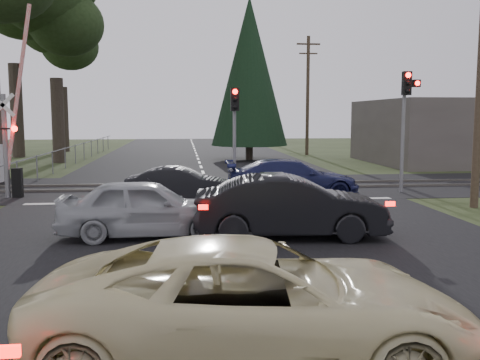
{
  "coord_description": "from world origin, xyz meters",
  "views": [
    {
      "loc": [
        -1.07,
        -10.51,
        3.02
      ],
      "look_at": [
        0.46,
        3.65,
        1.3
      ],
      "focal_mm": 40.0,
      "sensor_mm": 36.0,
      "label": 1
    }
  ],
  "objects": [
    {
      "name": "utility_pole_mid",
      "position": [
        8.5,
        30.0,
        4.73
      ],
      "size": [
        1.8,
        0.26,
        9.0
      ],
      "color": "#4C3D2D",
      "rests_on": "ground"
    },
    {
      "name": "crossing_signal",
      "position": [
        -7.27,
        9.79,
        2.06
      ],
      "size": [
        1.62,
        0.38,
        6.96
      ],
      "color": "slate",
      "rests_on": "ground"
    },
    {
      "name": "traffic_signal_center",
      "position": [
        1.0,
        10.68,
        2.81
      ],
      "size": [
        0.32,
        0.48,
        4.1
      ],
      "color": "slate",
      "rests_on": "ground"
    },
    {
      "name": "rail_corridor",
      "position": [
        0.0,
        12.0,
        0.01
      ],
      "size": [
        120.0,
        8.0,
        0.01
      ],
      "primitive_type": "cube",
      "color": "black",
      "rests_on": "ground"
    },
    {
      "name": "dark_hatchback",
      "position": [
        1.56,
        2.35,
        0.77
      ],
      "size": [
        4.82,
        2.01,
        1.55
      ],
      "primitive_type": "imported",
      "rotation": [
        0.0,
        0.0,
        1.49
      ],
      "color": "black",
      "rests_on": "ground"
    },
    {
      "name": "utility_pole_far",
      "position": [
        8.5,
        55.0,
        4.73
      ],
      "size": [
        1.8,
        0.26,
        9.0
      ],
      "color": "#4C3D2D",
      "rests_on": "ground"
    },
    {
      "name": "cream_coupe",
      "position": [
        -0.2,
        -4.25,
        0.75
      ],
      "size": [
        5.59,
        3.0,
        1.49
      ],
      "primitive_type": "imported",
      "rotation": [
        0.0,
        0.0,
        1.47
      ],
      "color": "beige",
      "rests_on": "ground"
    },
    {
      "name": "traffic_signal_right",
      "position": [
        7.55,
        9.47,
        3.31
      ],
      "size": [
        0.68,
        0.48,
        4.7
      ],
      "color": "slate",
      "rests_on": "ground"
    },
    {
      "name": "euc_tree_e",
      "position": [
        -11.0,
        36.0,
        9.51
      ],
      "size": [
        6.0,
        6.0,
        13.2
      ],
      "color": "#473D33",
      "rests_on": "ground"
    },
    {
      "name": "dark_car_far",
      "position": [
        -1.18,
        8.25,
        0.61
      ],
      "size": [
        3.81,
        1.67,
        1.22
      ],
      "primitive_type": "imported",
      "rotation": [
        0.0,
        0.0,
        1.47
      ],
      "color": "black",
      "rests_on": "ground"
    },
    {
      "name": "stop_line",
      "position": [
        0.0,
        8.2,
        0.01
      ],
      "size": [
        13.0,
        0.35,
        0.0
      ],
      "primitive_type": "cube",
      "color": "silver",
      "rests_on": "ground"
    },
    {
      "name": "blue_sedan",
      "position": [
        2.92,
        8.64,
        0.71
      ],
      "size": [
        4.95,
        2.14,
        1.42
      ],
      "primitive_type": "imported",
      "rotation": [
        0.0,
        0.0,
        1.54
      ],
      "color": "#181C49",
      "rests_on": "ground"
    },
    {
      "name": "euc_tree_c",
      "position": [
        -9.0,
        25.0,
        9.51
      ],
      "size": [
        6.0,
        6.0,
        13.2
      ],
      "color": "#473D33",
      "rests_on": "ground"
    },
    {
      "name": "road",
      "position": [
        0.0,
        10.0,
        0.01
      ],
      "size": [
        14.0,
        100.0,
        0.01
      ],
      "primitive_type": "cube",
      "color": "black",
      "rests_on": "ground"
    },
    {
      "name": "fence_left",
      "position": [
        -7.8,
        22.5,
        0.0
      ],
      "size": [
        0.1,
        36.0,
        1.2
      ],
      "primitive_type": null,
      "color": "slate",
      "rests_on": "ground"
    },
    {
      "name": "conifer_tree",
      "position": [
        3.5,
        26.0,
        5.99
      ],
      "size": [
        5.2,
        5.2,
        11.0
      ],
      "color": "#473D33",
      "rests_on": "ground"
    },
    {
      "name": "rail_far",
      "position": [
        0.0,
        12.8,
        0.05
      ],
      "size": [
        120.0,
        0.12,
        0.1
      ],
      "primitive_type": "cube",
      "color": "#59544C",
      "rests_on": "ground"
    },
    {
      "name": "silver_car",
      "position": [
        -2.0,
        2.79,
        0.73
      ],
      "size": [
        4.3,
        1.76,
        1.46
      ],
      "primitive_type": "imported",
      "rotation": [
        0.0,
        0.0,
        1.58
      ],
      "color": "#9A9EA2",
      "rests_on": "ground"
    },
    {
      "name": "ground",
      "position": [
        0.0,
        0.0,
        0.0
      ],
      "size": [
        120.0,
        120.0,
        0.0
      ],
      "primitive_type": "plane",
      "color": "#283116",
      "rests_on": "ground"
    },
    {
      "name": "rail_near",
      "position": [
        0.0,
        11.2,
        0.05
      ],
      "size": [
        120.0,
        0.12,
        0.1
      ],
      "primitive_type": "cube",
      "color": "#59544C",
      "rests_on": "ground"
    }
  ]
}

